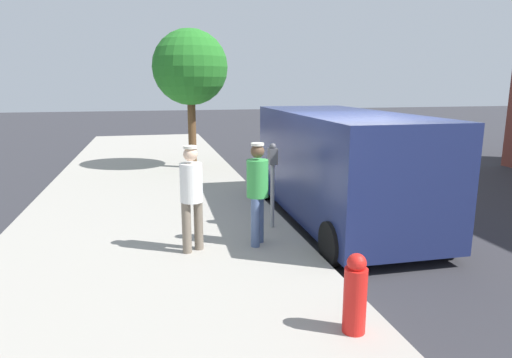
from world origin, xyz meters
TOP-DOWN VIEW (x-y plane):
  - ground_plane at (0.00, 0.00)m, footprint 80.00×80.00m
  - sidewalk_slab at (3.50, 0.00)m, footprint 5.00×32.00m
  - parking_meter_near at (1.35, -0.35)m, footprint 0.14×0.18m
  - pedestrian_in_green at (1.82, 0.44)m, footprint 0.34×0.34m
  - pedestrian_in_white at (2.85, 0.49)m, footprint 0.34×0.34m
  - parked_van at (-0.15, -0.86)m, footprint 2.20×5.23m
  - street_tree at (2.17, -6.55)m, footprint 2.22×2.22m
  - fire_hydrant at (1.45, 3.19)m, footprint 0.24×0.24m

SIDE VIEW (x-z plane):
  - ground_plane at x=0.00m, z-range 0.00..0.00m
  - sidewalk_slab at x=3.50m, z-range 0.00..0.15m
  - fire_hydrant at x=1.45m, z-range 0.14..1.00m
  - pedestrian_in_white at x=2.85m, z-range 0.26..1.90m
  - pedestrian_in_green at x=1.82m, z-range 0.27..1.91m
  - parked_van at x=-0.15m, z-range 0.08..2.23m
  - parking_meter_near at x=1.35m, z-range 0.42..1.94m
  - street_tree at x=2.17m, z-range 1.08..5.20m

